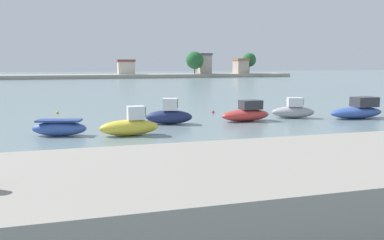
{
  "coord_description": "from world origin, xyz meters",
  "views": [
    {
      "loc": [
        0.06,
        -15.86,
        4.64
      ],
      "look_at": [
        7.9,
        11.48,
        0.52
      ],
      "focal_mm": 36.97,
      "sensor_mm": 36.0,
      "label": 1
    }
  ],
  "objects": [
    {
      "name": "mooring_buoy_2",
      "position": [
        -1.91,
        22.27,
        0.13
      ],
      "size": [
        0.26,
        0.26,
        0.26
      ],
      "primitive_type": "sphere",
      "color": "yellow",
      "rests_on": "ground"
    },
    {
      "name": "moored_boat_7",
      "position": [
        22.7,
        12.12,
        0.67
      ],
      "size": [
        5.04,
        1.87,
        1.79
      ],
      "rotation": [
        0.0,
        0.0,
        0.03
      ],
      "color": "#3856A8",
      "rests_on": "ground"
    },
    {
      "name": "moored_boat_3",
      "position": [
        3.16,
        9.41,
        0.64
      ],
      "size": [
        3.81,
        1.34,
        1.89
      ],
      "rotation": [
        0.0,
        0.0,
        0.02
      ],
      "color": "yellow",
      "rests_on": "ground"
    },
    {
      "name": "moored_boat_4",
      "position": [
        6.65,
        13.41,
        0.7
      ],
      "size": [
        3.76,
        2.1,
        1.97
      ],
      "rotation": [
        0.0,
        0.0,
        -0.24
      ],
      "color": "navy",
      "rests_on": "ground"
    },
    {
      "name": "mooring_buoy_1",
      "position": [
        12.03,
        18.69,
        0.12
      ],
      "size": [
        0.25,
        0.25,
        0.25
      ],
      "primitive_type": "sphere",
      "color": "red",
      "rests_on": "ground"
    },
    {
      "name": "moored_boat_6",
      "position": [
        17.52,
        13.78,
        0.63
      ],
      "size": [
        3.8,
        2.38,
        1.74
      ],
      "rotation": [
        0.0,
        0.0,
        -0.33
      ],
      "color": "#9E9EA3",
      "rests_on": "ground"
    },
    {
      "name": "moored_boat_2",
      "position": [
        -1.23,
        10.51,
        0.51
      ],
      "size": [
        3.64,
        1.97,
        1.05
      ],
      "rotation": [
        0.0,
        0.0,
        -0.24
      ],
      "color": "#3856A8",
      "rests_on": "ground"
    },
    {
      "name": "ground_plane",
      "position": [
        0.0,
        0.0,
        0.0
      ],
      "size": [
        400.0,
        400.0,
        0.0
      ],
      "primitive_type": "plane",
      "color": "slate"
    },
    {
      "name": "distant_shoreline",
      "position": [
        4.61,
        108.61,
        1.92
      ],
      "size": [
        136.63,
        11.83,
        8.38
      ],
      "color": "#9E998C",
      "rests_on": "ground"
    },
    {
      "name": "seawall_embankment",
      "position": [
        0.0,
        -6.11,
        0.99
      ],
      "size": [
        65.8,
        5.99,
        1.97
      ],
      "primitive_type": "cube",
      "color": "gray",
      "rests_on": "ground"
    },
    {
      "name": "moored_boat_5",
      "position": [
        12.98,
        13.23,
        0.62
      ],
      "size": [
        4.35,
        1.95,
        1.66
      ],
      "rotation": [
        0.0,
        0.0,
        0.1
      ],
      "color": "#C63833",
      "rests_on": "ground"
    }
  ]
}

